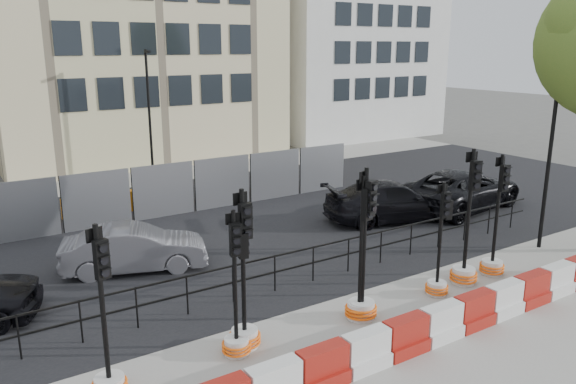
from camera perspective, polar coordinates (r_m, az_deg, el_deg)
ground at (r=14.43m, az=5.35°, el=-10.66°), size 120.00×120.00×0.00m
sidewalk_near at (r=12.48m, az=14.17°, el=-15.31°), size 40.00×6.00×0.02m
road at (r=19.99m, az=-7.11°, el=-3.35°), size 40.00×14.00×0.03m
sidewalk_far at (r=28.11m, az=-15.16°, el=1.50°), size 40.00×4.00×0.02m
building_white at (r=40.89m, az=5.43°, el=17.16°), size 12.00×9.06×16.00m
kerb_railing at (r=15.04m, az=2.58°, el=-6.68°), size 18.00×0.04×1.00m
heras_fencing at (r=22.27m, az=-10.34°, el=0.17°), size 14.33×1.72×2.00m
lamp_post_far at (r=26.78m, az=-13.91°, el=7.93°), size 0.12×0.56×6.00m
lamp_post_near at (r=18.63m, az=25.19°, el=4.20°), size 0.12×0.56×6.00m
barrier_row at (r=12.43m, az=13.59°, el=-13.53°), size 14.65×0.50×0.80m
traffic_signal_a at (r=10.91m, az=-17.81°, el=-16.24°), size 0.64×0.64×3.27m
traffic_signal_b at (r=11.68m, az=-5.24°, el=-13.02°), size 0.61×0.61×3.10m
traffic_signal_c at (r=11.94m, az=-4.43°, el=-12.51°), size 0.68×0.68×3.44m
traffic_signal_d at (r=13.12m, az=7.67°, el=-9.28°), size 0.71×0.71×3.60m
traffic_signal_e at (r=13.15m, az=7.36°, el=-9.93°), size 0.67×0.67×3.42m
traffic_signal_f at (r=14.74m, az=15.05°, el=-7.57°), size 0.58×0.58×2.96m
traffic_signal_g at (r=15.59m, az=17.57°, el=-6.32°), size 0.72×0.72×3.65m
traffic_signal_h at (r=16.46m, az=20.18°, el=-5.64°), size 0.67×0.67×3.39m
car_b at (r=16.36m, az=-15.31°, el=-5.55°), size 3.80×4.79×1.30m
car_c at (r=20.59m, az=10.48°, el=-0.92°), size 4.53×5.96×1.43m
car_d at (r=22.74m, az=17.22°, el=0.27°), size 4.02×6.20×1.53m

